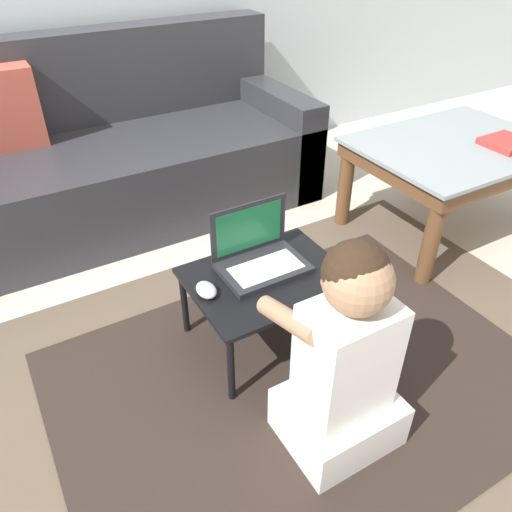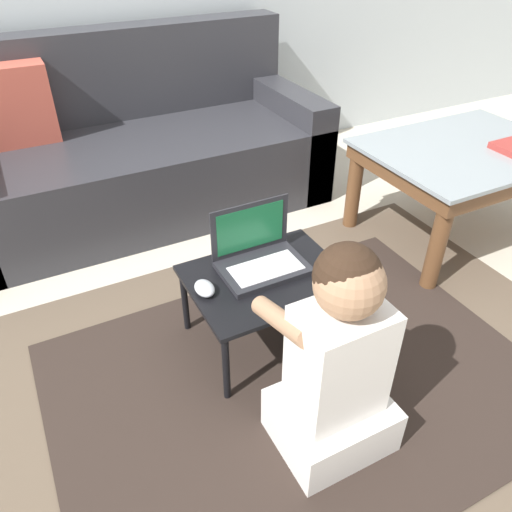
{
  "view_description": "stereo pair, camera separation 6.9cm",
  "coord_description": "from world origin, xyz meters",
  "px_view_note": "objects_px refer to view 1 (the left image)",
  "views": [
    {
      "loc": [
        -0.68,
        -1.16,
        1.35
      ],
      "look_at": [
        0.01,
        0.04,
        0.36
      ],
      "focal_mm": 35.0,
      "sensor_mm": 36.0,
      "label": 1
    },
    {
      "loc": [
        -0.62,
        -1.19,
        1.35
      ],
      "look_at": [
        0.01,
        0.04,
        0.36
      ],
      "focal_mm": 35.0,
      "sensor_mm": 36.0,
      "label": 2
    }
  ],
  "objects_px": {
    "couch": "(127,156)",
    "book_on_table": "(507,143)",
    "coffee_table": "(453,157)",
    "laptop": "(260,258)",
    "computer_mouse": "(206,290)",
    "person_seated": "(345,361)",
    "laptop_desk": "(267,283)"
  },
  "relations": [
    {
      "from": "couch",
      "to": "person_seated",
      "type": "height_order",
      "value": "couch"
    },
    {
      "from": "computer_mouse",
      "to": "book_on_table",
      "type": "height_order",
      "value": "book_on_table"
    },
    {
      "from": "coffee_table",
      "to": "computer_mouse",
      "type": "distance_m",
      "value": 1.4
    },
    {
      "from": "couch",
      "to": "laptop",
      "type": "height_order",
      "value": "couch"
    },
    {
      "from": "coffee_table",
      "to": "laptop",
      "type": "relative_size",
      "value": 2.96
    },
    {
      "from": "coffee_table",
      "to": "computer_mouse",
      "type": "bearing_deg",
      "value": -170.7
    },
    {
      "from": "computer_mouse",
      "to": "book_on_table",
      "type": "relative_size",
      "value": 0.47
    },
    {
      "from": "coffee_table",
      "to": "laptop",
      "type": "bearing_deg",
      "value": -170.98
    },
    {
      "from": "couch",
      "to": "coffee_table",
      "type": "xyz_separation_m",
      "value": [
        1.25,
        -0.99,
        0.09
      ]
    },
    {
      "from": "couch",
      "to": "person_seated",
      "type": "distance_m",
      "value": 1.69
    },
    {
      "from": "laptop_desk",
      "to": "laptop",
      "type": "bearing_deg",
      "value": 83.35
    },
    {
      "from": "coffee_table",
      "to": "laptop",
      "type": "distance_m",
      "value": 1.16
    },
    {
      "from": "laptop",
      "to": "computer_mouse",
      "type": "relative_size",
      "value": 3.27
    },
    {
      "from": "laptop_desk",
      "to": "couch",
      "type": "bearing_deg",
      "value": 94.48
    },
    {
      "from": "couch",
      "to": "book_on_table",
      "type": "height_order",
      "value": "couch"
    },
    {
      "from": "computer_mouse",
      "to": "coffee_table",
      "type": "bearing_deg",
      "value": 9.3
    },
    {
      "from": "person_seated",
      "to": "coffee_table",
      "type": "bearing_deg",
      "value": 30.72
    },
    {
      "from": "couch",
      "to": "book_on_table",
      "type": "distance_m",
      "value": 1.81
    },
    {
      "from": "laptop",
      "to": "book_on_table",
      "type": "distance_m",
      "value": 1.32
    },
    {
      "from": "coffee_table",
      "to": "computer_mouse",
      "type": "xyz_separation_m",
      "value": [
        -1.38,
        -0.23,
        -0.07
      ]
    },
    {
      "from": "computer_mouse",
      "to": "book_on_table",
      "type": "distance_m",
      "value": 1.55
    },
    {
      "from": "person_seated",
      "to": "book_on_table",
      "type": "height_order",
      "value": "person_seated"
    },
    {
      "from": "laptop_desk",
      "to": "computer_mouse",
      "type": "height_order",
      "value": "computer_mouse"
    },
    {
      "from": "coffee_table",
      "to": "book_on_table",
      "type": "height_order",
      "value": "book_on_table"
    },
    {
      "from": "book_on_table",
      "to": "person_seated",
      "type": "bearing_deg",
      "value": -157.13
    },
    {
      "from": "coffee_table",
      "to": "couch",
      "type": "bearing_deg",
      "value": 141.78
    },
    {
      "from": "computer_mouse",
      "to": "person_seated",
      "type": "distance_m",
      "value": 0.52
    },
    {
      "from": "laptop_desk",
      "to": "book_on_table",
      "type": "relative_size",
      "value": 2.73
    },
    {
      "from": "coffee_table",
      "to": "book_on_table",
      "type": "relative_size",
      "value": 4.53
    },
    {
      "from": "couch",
      "to": "person_seated",
      "type": "xyz_separation_m",
      "value": [
        0.07,
        -1.69,
        0.03
      ]
    },
    {
      "from": "couch",
      "to": "laptop_desk",
      "type": "distance_m",
      "value": 1.23
    },
    {
      "from": "laptop_desk",
      "to": "computer_mouse",
      "type": "xyz_separation_m",
      "value": [
        -0.22,
        0.02,
        0.05
      ]
    }
  ]
}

